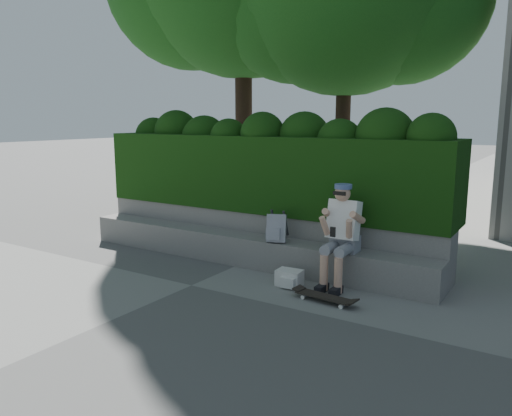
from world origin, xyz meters
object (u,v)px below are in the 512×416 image
Objects in this scene: skateboard at (325,297)px; backpack_ground at (289,278)px; person at (342,231)px; backpack_plaid at (277,228)px.

backpack_ground reaches higher than skateboard.
person reaches higher than backpack_ground.
backpack_ground is at bearing -147.86° from person.
skateboard is 1.47m from backpack_plaid.
person is 3.39× the size of backpack_plaid.
person is 1.80× the size of skateboard.
skateboard is at bearing -57.13° from backpack_plaid.
person is at bearing 28.48° from backpack_ground.
backpack_ground is (-0.66, 0.31, 0.04)m from skateboard.
skateboard is (0.08, -0.67, -0.69)m from person.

